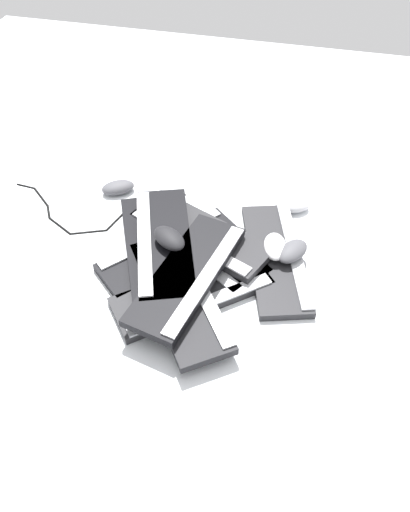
{
  "coord_description": "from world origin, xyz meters",
  "views": [
    {
      "loc": [
        -0.15,
        0.93,
        1.08
      ],
      "look_at": [
        0.08,
        -0.03,
        0.04
      ],
      "focal_mm": 35.0,
      "sensor_mm": 36.0,
      "label": 1
    }
  ],
  "objects_px": {
    "mouse_1": "(118,188)",
    "mouse_3": "(169,238)",
    "keyboard_5": "(188,274)",
    "keyboard_6": "(153,247)",
    "keyboard_7": "(163,242)",
    "mouse_4": "(292,205)",
    "keyboard_3": "(202,244)",
    "keyboard_4": "(181,294)",
    "mouse_2": "(275,247)",
    "mouse_0": "(292,251)",
    "keyboard_0": "(171,251)",
    "keyboard_8": "(200,234)",
    "keyboard_2": "(276,257)",
    "keyboard_1": "(193,293)"
  },
  "relations": [
    {
      "from": "mouse_1",
      "to": "mouse_3",
      "type": "bearing_deg",
      "value": 102.58
    },
    {
      "from": "keyboard_5",
      "to": "keyboard_6",
      "type": "height_order",
      "value": "keyboard_5"
    },
    {
      "from": "keyboard_7",
      "to": "mouse_4",
      "type": "xyz_separation_m",
      "value": [
        -0.34,
        -0.31,
        -0.05
      ]
    },
    {
      "from": "keyboard_3",
      "to": "keyboard_5",
      "type": "xyz_separation_m",
      "value": [
        -0.01,
        0.18,
        0.06
      ]
    },
    {
      "from": "keyboard_4",
      "to": "mouse_2",
      "type": "height_order",
      "value": "mouse_2"
    },
    {
      "from": "keyboard_6",
      "to": "mouse_1",
      "type": "bearing_deg",
      "value": -51.2
    },
    {
      "from": "mouse_0",
      "to": "keyboard_6",
      "type": "bearing_deg",
      "value": 130.25
    },
    {
      "from": "mouse_3",
      "to": "mouse_4",
      "type": "distance_m",
      "value": 0.47
    },
    {
      "from": "keyboard_3",
      "to": "keyboard_4",
      "type": "height_order",
      "value": "keyboard_4"
    },
    {
      "from": "keyboard_0",
      "to": "mouse_1",
      "type": "distance_m",
      "value": 0.35
    },
    {
      "from": "mouse_2",
      "to": "keyboard_7",
      "type": "bearing_deg",
      "value": -86.08
    },
    {
      "from": "keyboard_3",
      "to": "keyboard_7",
      "type": "height_order",
      "value": "keyboard_7"
    },
    {
      "from": "keyboard_7",
      "to": "mouse_0",
      "type": "relative_size",
      "value": 4.23
    },
    {
      "from": "keyboard_3",
      "to": "mouse_4",
      "type": "bearing_deg",
      "value": -135.69
    },
    {
      "from": "keyboard_8",
      "to": "mouse_1",
      "type": "height_order",
      "value": "keyboard_8"
    },
    {
      "from": "keyboard_3",
      "to": "keyboard_5",
      "type": "distance_m",
      "value": 0.19
    },
    {
      "from": "keyboard_6",
      "to": "mouse_4",
      "type": "relative_size",
      "value": 4.21
    },
    {
      "from": "keyboard_3",
      "to": "mouse_4",
      "type": "relative_size",
      "value": 4.07
    },
    {
      "from": "keyboard_6",
      "to": "mouse_4",
      "type": "distance_m",
      "value": 0.49
    },
    {
      "from": "keyboard_2",
      "to": "keyboard_8",
      "type": "relative_size",
      "value": 1.0
    },
    {
      "from": "keyboard_1",
      "to": "keyboard_7",
      "type": "xyz_separation_m",
      "value": [
        0.12,
        -0.12,
        0.06
      ]
    },
    {
      "from": "keyboard_8",
      "to": "mouse_2",
      "type": "bearing_deg",
      "value": 178.24
    },
    {
      "from": "keyboard_5",
      "to": "keyboard_1",
      "type": "bearing_deg",
      "value": 136.83
    },
    {
      "from": "keyboard_4",
      "to": "mouse_0",
      "type": "distance_m",
      "value": 0.35
    },
    {
      "from": "keyboard_3",
      "to": "mouse_1",
      "type": "xyz_separation_m",
      "value": [
        0.34,
        -0.19,
        0.01
      ]
    },
    {
      "from": "keyboard_2",
      "to": "keyboard_3",
      "type": "bearing_deg",
      "value": -0.34
    },
    {
      "from": "keyboard_3",
      "to": "keyboard_6",
      "type": "height_order",
      "value": "keyboard_6"
    },
    {
      "from": "keyboard_0",
      "to": "keyboard_8",
      "type": "height_order",
      "value": "keyboard_8"
    },
    {
      "from": "keyboard_8",
      "to": "mouse_4",
      "type": "distance_m",
      "value": 0.34
    },
    {
      "from": "keyboard_1",
      "to": "mouse_2",
      "type": "bearing_deg",
      "value": -134.62
    },
    {
      "from": "keyboard_2",
      "to": "mouse_1",
      "type": "bearing_deg",
      "value": -18.71
    },
    {
      "from": "keyboard_0",
      "to": "keyboard_1",
      "type": "height_order",
      "value": "same"
    },
    {
      "from": "keyboard_5",
      "to": "keyboard_4",
      "type": "bearing_deg",
      "value": 79.72
    },
    {
      "from": "keyboard_8",
      "to": "keyboard_6",
      "type": "bearing_deg",
      "value": 35.86
    },
    {
      "from": "keyboard_8",
      "to": "mouse_3",
      "type": "xyz_separation_m",
      "value": [
        0.06,
        0.1,
        0.07
      ]
    },
    {
      "from": "keyboard_1",
      "to": "mouse_1",
      "type": "height_order",
      "value": "mouse_1"
    },
    {
      "from": "keyboard_1",
      "to": "keyboard_7",
      "type": "bearing_deg",
      "value": -44.98
    },
    {
      "from": "keyboard_7",
      "to": "mouse_2",
      "type": "distance_m",
      "value": 0.32
    },
    {
      "from": "keyboard_4",
      "to": "mouse_1",
      "type": "relative_size",
      "value": 4.06
    },
    {
      "from": "keyboard_8",
      "to": "mouse_4",
      "type": "relative_size",
      "value": 4.21
    },
    {
      "from": "keyboard_3",
      "to": "mouse_4",
      "type": "height_order",
      "value": "mouse_4"
    },
    {
      "from": "keyboard_2",
      "to": "mouse_2",
      "type": "bearing_deg",
      "value": -40.2
    },
    {
      "from": "keyboard_6",
      "to": "keyboard_7",
      "type": "xyz_separation_m",
      "value": [
        -0.03,
        0.0,
        0.03
      ]
    },
    {
      "from": "keyboard_8",
      "to": "keyboard_5",
      "type": "bearing_deg",
      "value": 94.58
    },
    {
      "from": "keyboard_6",
      "to": "mouse_2",
      "type": "bearing_deg",
      "value": -167.07
    },
    {
      "from": "keyboard_4",
      "to": "keyboard_3",
      "type": "bearing_deg",
      "value": -90.61
    },
    {
      "from": "keyboard_2",
      "to": "keyboard_5",
      "type": "distance_m",
      "value": 0.29
    },
    {
      "from": "keyboard_0",
      "to": "keyboard_1",
      "type": "relative_size",
      "value": 0.99
    },
    {
      "from": "mouse_1",
      "to": "mouse_2",
      "type": "xyz_separation_m",
      "value": [
        -0.56,
        0.18,
        0.03
      ]
    },
    {
      "from": "keyboard_8",
      "to": "mouse_0",
      "type": "relative_size",
      "value": 4.21
    }
  ]
}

